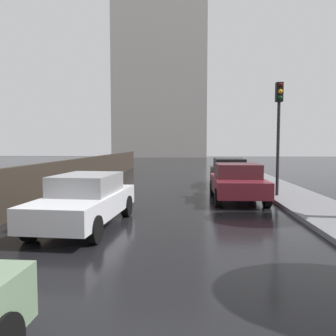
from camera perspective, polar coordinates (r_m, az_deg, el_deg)
name	(u,v)px	position (r m, az deg, el deg)	size (l,w,h in m)	color
car_white_far_ahead	(86,200)	(9.14, -13.78, -5.25)	(1.95, 4.40, 1.38)	silver
car_black_behind_camera	(229,172)	(17.48, 10.26, -0.64)	(1.79, 4.23, 1.45)	black
car_maroon_far_lane	(237,182)	(13.16, 11.65, -2.29)	(1.90, 4.00, 1.43)	maroon
traffic_light	(279,118)	(14.01, 18.28, 8.10)	(0.26, 0.39, 4.44)	black
distant_tower	(159,79)	(59.99, -1.53, 14.88)	(16.15, 10.13, 26.88)	#9E9993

